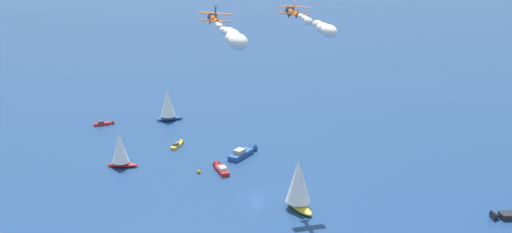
{
  "coord_description": "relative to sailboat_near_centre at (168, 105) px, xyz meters",
  "views": [
    {
      "loc": [
        -126.19,
        -52.37,
        63.28
      ],
      "look_at": [
        0.64,
        0.45,
        19.85
      ],
      "focal_mm": 43.97,
      "sensor_mm": 36.0,
      "label": 1
    }
  ],
  "objects": [
    {
      "name": "motorboat_ahead",
      "position": [
        -20.48,
        -14.98,
        -4.72
      ],
      "size": [
        6.49,
        2.22,
        1.85
      ],
      "color": "gold",
      "rests_on": "ground_plane"
    },
    {
      "name": "motorboat_mid_cluster",
      "position": [
        -32.39,
        -106.11,
        -4.41
      ],
      "size": [
        7.09,
        10.4,
        3.0
      ],
      "color": "black",
      "rests_on": "ground_plane"
    },
    {
      "name": "marker_buoy",
      "position": [
        -36.04,
        -30.0,
        -4.83
      ],
      "size": [
        1.1,
        1.1,
        2.1
      ],
      "color": "orange",
      "rests_on": "ground_plane"
    },
    {
      "name": "motorboat_outer_ring_a",
      "position": [
        -19.83,
        -35.76,
        -4.35
      ],
      "size": [
        11.43,
        4.57,
        3.23
      ],
      "color": "#23478C",
      "rests_on": "ground_plane"
    },
    {
      "name": "biplane_lead",
      "position": [
        -48.73,
        -41.82,
        37.5
      ],
      "size": [
        6.89,
        6.77,
        3.63
      ],
      "color": "orange"
    },
    {
      "name": "wingwalker_lead",
      "position": [
        -48.59,
        -42.0,
        39.68
      ],
      "size": [
        0.6,
        0.81,
        1.78
      ],
      "color": "#1E4CB2"
    },
    {
      "name": "smoke_trail_lead",
      "position": [
        -67.31,
        -54.79,
        37.47
      ],
      "size": [
        22.18,
        16.7,
        3.21
      ],
      "color": "silver"
    },
    {
      "name": "biplane_wingman",
      "position": [
        -35.59,
        -55.21,
        37.97
      ],
      "size": [
        6.89,
        6.77,
        3.63
      ],
      "color": "orange"
    },
    {
      "name": "sailboat_near_centre",
      "position": [
        0.0,
        0.0,
        0.0
      ],
      "size": [
        7.54,
        8.43,
        11.44
      ],
      "color": "#23478C",
      "rests_on": "ground_plane"
    },
    {
      "name": "sailboat_far_port",
      "position": [
        -40.17,
        -8.92,
        -0.38
      ],
      "size": [
        5.8,
        8.52,
        10.61
      ],
      "color": "#B21E1E",
      "rests_on": "ground_plane"
    },
    {
      "name": "motorboat_far_stbd",
      "position": [
        -32.59,
        -34.69,
        -4.58
      ],
      "size": [
        7.38,
        7.18,
        2.38
      ],
      "color": "#B21E1E",
      "rests_on": "ground_plane"
    },
    {
      "name": "smoke_trail_wingman",
      "position": [
        -51.31,
        -66.58,
        37.66
      ],
      "size": [
        19.12,
        14.58,
        2.73
      ],
      "color": "silver"
    },
    {
      "name": "wingwalker_wingman",
      "position": [
        -35.45,
        -55.39,
        40.15
      ],
      "size": [
        0.6,
        0.81,
        1.78
      ],
      "color": "white"
    },
    {
      "name": "sailboat_outer_ring_c",
      "position": [
        -45.92,
        -60.68,
        0.86
      ],
      "size": [
        8.89,
        9.75,
        13.33
      ],
      "color": "gold",
      "rests_on": "ground_plane"
    },
    {
      "name": "ground_plane",
      "position": [
        -43.69,
        -49.56,
        -5.22
      ],
      "size": [
        2000.0,
        2000.0,
        0.0
      ],
      "primitive_type": "plane",
      "color": "navy"
    },
    {
      "name": "motorboat_inshore",
      "position": [
        -12.01,
        16.49,
        -4.72
      ],
      "size": [
        5.72,
        5.6,
        1.85
      ],
      "color": "#B21E1E",
      "rests_on": "ground_plane"
    }
  ]
}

